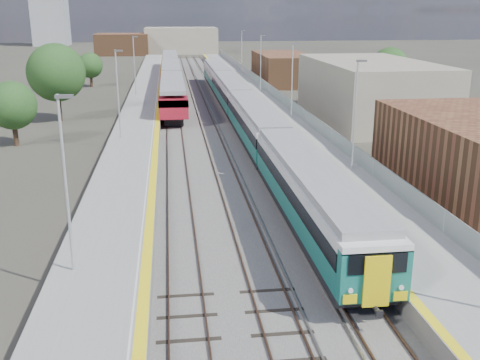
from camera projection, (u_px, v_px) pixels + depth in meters
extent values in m
plane|color=#47443A|center=(221.00, 114.00, 65.33)|extent=(320.00, 320.00, 0.00)
cube|color=#565451|center=(200.00, 111.00, 67.42)|extent=(10.50, 155.00, 0.06)
cube|color=#4C3323|center=(223.00, 106.00, 70.14)|extent=(0.07, 160.00, 0.14)
cube|color=#4C3323|center=(235.00, 106.00, 70.31)|extent=(0.07, 160.00, 0.14)
cube|color=#4C3323|center=(195.00, 107.00, 69.72)|extent=(0.07, 160.00, 0.14)
cube|color=#4C3323|center=(207.00, 107.00, 69.89)|extent=(0.07, 160.00, 0.14)
cube|color=#4C3323|center=(167.00, 108.00, 69.30)|extent=(0.07, 160.00, 0.14)
cube|color=#4C3323|center=(179.00, 107.00, 69.47)|extent=(0.07, 160.00, 0.14)
cube|color=gray|center=(221.00, 107.00, 70.10)|extent=(0.08, 160.00, 0.10)
cube|color=gray|center=(210.00, 107.00, 69.93)|extent=(0.08, 160.00, 0.10)
cube|color=slate|center=(262.00, 106.00, 68.18)|extent=(4.70, 155.00, 1.00)
cube|color=gray|center=(262.00, 102.00, 68.04)|extent=(4.70, 155.00, 0.03)
cube|color=yellow|center=(245.00, 102.00, 67.78)|extent=(0.40, 155.00, 0.01)
cube|color=gray|center=(280.00, 96.00, 68.13)|extent=(0.06, 155.00, 1.20)
cylinder|color=#9EA0A3|center=(355.00, 116.00, 38.15)|extent=(0.12, 0.12, 7.50)
cube|color=#4C4C4F|center=(362.00, 61.00, 37.12)|extent=(0.70, 0.18, 0.14)
cylinder|color=#9EA0A3|center=(292.00, 81.00, 57.14)|extent=(0.12, 0.12, 7.50)
cube|color=#4C4C4F|center=(295.00, 44.00, 56.11)|extent=(0.70, 0.18, 0.14)
cylinder|color=#9EA0A3|center=(261.00, 63.00, 76.13)|extent=(0.12, 0.12, 7.50)
cube|color=#4C4C4F|center=(263.00, 35.00, 75.10)|extent=(0.70, 0.18, 0.14)
cylinder|color=#9EA0A3|center=(242.00, 53.00, 95.12)|extent=(0.12, 0.12, 7.50)
cube|color=#4C4C4F|center=(243.00, 30.00, 94.09)|extent=(0.70, 0.18, 0.14)
cube|color=slate|center=(143.00, 108.00, 66.47)|extent=(4.30, 155.00, 1.00)
cube|color=gray|center=(143.00, 104.00, 66.32)|extent=(4.30, 155.00, 0.03)
cube|color=yellow|center=(159.00, 104.00, 66.55)|extent=(0.45, 155.00, 0.01)
cube|color=silver|center=(156.00, 104.00, 66.50)|extent=(0.08, 155.00, 0.01)
cylinder|color=#9EA0A3|center=(66.00, 186.00, 22.84)|extent=(0.12, 0.12, 7.50)
cube|color=#4C4C4F|center=(64.00, 96.00, 21.81)|extent=(0.70, 0.18, 0.14)
cylinder|color=#9EA0A3|center=(118.00, 95.00, 47.53)|extent=(0.12, 0.12, 7.50)
cube|color=#4C4C4F|center=(118.00, 51.00, 46.50)|extent=(0.70, 0.18, 0.14)
cylinder|color=#9EA0A3|center=(134.00, 66.00, 72.22)|extent=(0.12, 0.12, 7.50)
cube|color=#4C4C4F|center=(135.00, 37.00, 71.19)|extent=(0.70, 0.18, 0.14)
cube|color=gray|center=(370.00, 90.00, 61.57)|extent=(11.00, 22.00, 6.40)
cube|color=brown|center=(283.00, 69.00, 92.77)|extent=(8.00, 18.00, 4.80)
cube|color=gray|center=(181.00, 40.00, 159.02)|extent=(20.00, 14.00, 7.00)
cube|color=brown|center=(123.00, 44.00, 152.56)|extent=(14.00, 12.00, 5.60)
cube|color=black|center=(309.00, 215.00, 30.75)|extent=(2.67, 19.15, 0.45)
cube|color=#136254|center=(310.00, 202.00, 30.52)|extent=(2.77, 19.15, 1.12)
cube|color=black|center=(310.00, 186.00, 30.26)|extent=(2.83, 19.15, 0.77)
cube|color=silver|center=(311.00, 175.00, 30.09)|extent=(2.77, 19.15, 0.47)
cube|color=gray|center=(311.00, 168.00, 29.97)|extent=(2.45, 19.15, 0.39)
cube|color=black|center=(255.00, 138.00, 49.40)|extent=(2.67, 19.15, 0.45)
cube|color=#136254|center=(255.00, 129.00, 49.17)|extent=(2.77, 19.15, 1.12)
cube|color=black|center=(255.00, 119.00, 48.92)|extent=(2.83, 19.15, 0.77)
cube|color=silver|center=(255.00, 112.00, 48.74)|extent=(2.77, 19.15, 0.47)
cube|color=gray|center=(255.00, 107.00, 48.62)|extent=(2.45, 19.15, 0.39)
cube|color=black|center=(231.00, 103.00, 68.06)|extent=(2.67, 19.15, 0.45)
cube|color=#136254|center=(231.00, 96.00, 67.83)|extent=(2.77, 19.15, 1.12)
cube|color=black|center=(231.00, 89.00, 67.57)|extent=(2.83, 19.15, 0.77)
cube|color=silver|center=(231.00, 84.00, 67.40)|extent=(2.77, 19.15, 0.47)
cube|color=gray|center=(231.00, 81.00, 67.28)|extent=(2.45, 19.15, 0.39)
cube|color=black|center=(217.00, 83.00, 86.71)|extent=(2.67, 19.15, 0.45)
cube|color=#136254|center=(217.00, 78.00, 86.48)|extent=(2.77, 19.15, 1.12)
cube|color=black|center=(217.00, 72.00, 86.23)|extent=(2.83, 19.15, 0.77)
cube|color=silver|center=(217.00, 68.00, 86.05)|extent=(2.77, 19.15, 0.47)
cube|color=gray|center=(217.00, 65.00, 85.93)|extent=(2.45, 19.15, 0.39)
cube|color=#136254|center=(374.00, 275.00, 21.06)|extent=(2.75, 0.59, 2.06)
cube|color=black|center=(378.00, 264.00, 20.60)|extent=(2.26, 0.06, 0.79)
cube|color=#D7BF0E|center=(377.00, 282.00, 20.75)|extent=(1.03, 0.10, 2.06)
cube|color=black|center=(173.00, 109.00, 65.94)|extent=(2.00, 17.01, 0.70)
cube|color=maroon|center=(173.00, 95.00, 65.45)|extent=(2.95, 20.02, 2.11)
cube|color=black|center=(172.00, 90.00, 65.30)|extent=(3.01, 20.02, 0.74)
cube|color=gray|center=(172.00, 81.00, 65.00)|extent=(2.63, 20.02, 0.42)
cube|color=black|center=(171.00, 87.00, 85.42)|extent=(2.00, 17.01, 0.70)
cube|color=maroon|center=(171.00, 76.00, 84.93)|extent=(2.95, 20.02, 2.11)
cube|color=black|center=(171.00, 72.00, 84.78)|extent=(3.01, 20.02, 0.74)
cube|color=gray|center=(171.00, 65.00, 84.48)|extent=(2.63, 20.02, 0.42)
cube|color=black|center=(170.00, 72.00, 104.90)|extent=(2.00, 17.01, 0.70)
cube|color=maroon|center=(170.00, 63.00, 104.41)|extent=(2.95, 20.02, 2.11)
cube|color=black|center=(170.00, 61.00, 104.26)|extent=(3.01, 20.02, 0.74)
cube|color=gray|center=(170.00, 55.00, 103.96)|extent=(2.63, 20.02, 0.42)
cylinder|color=#382619|center=(16.00, 135.00, 49.96)|extent=(0.44, 0.44, 2.02)
sphere|color=#193E18|center=(12.00, 105.00, 49.20)|extent=(4.26, 4.26, 4.26)
cylinder|color=#382619|center=(60.00, 108.00, 60.98)|extent=(0.44, 0.44, 2.92)
sphere|color=#193E18|center=(56.00, 72.00, 59.87)|extent=(6.16, 6.16, 6.16)
cylinder|color=#382619|center=(91.00, 81.00, 88.65)|extent=(0.44, 0.44, 1.87)
sphere|color=#193E18|center=(90.00, 65.00, 87.94)|extent=(3.94, 3.94, 3.94)
cylinder|color=#382619|center=(388.00, 88.00, 78.73)|extent=(0.44, 0.44, 2.38)
sphere|color=#193E18|center=(390.00, 65.00, 77.83)|extent=(5.02, 5.02, 5.02)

